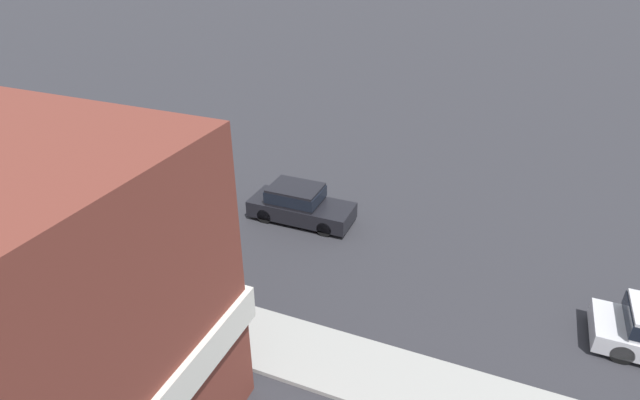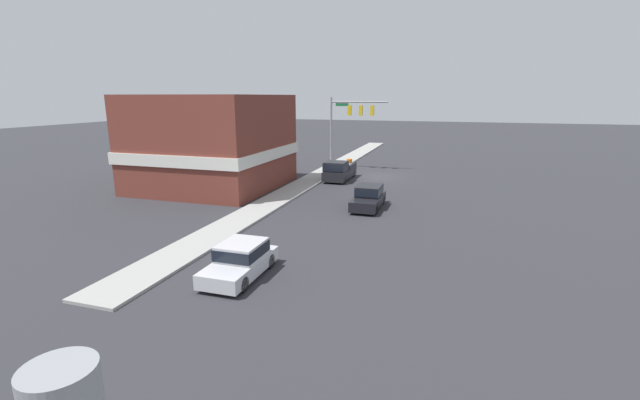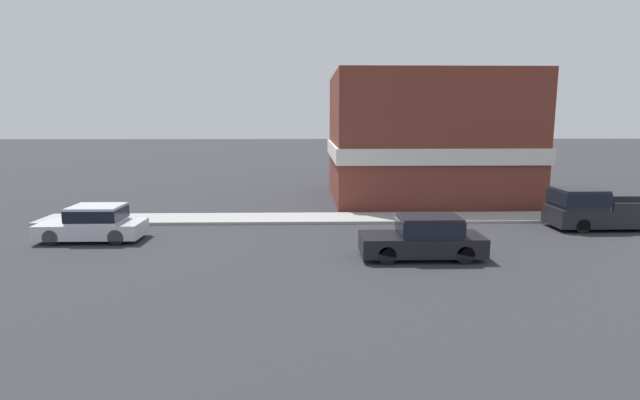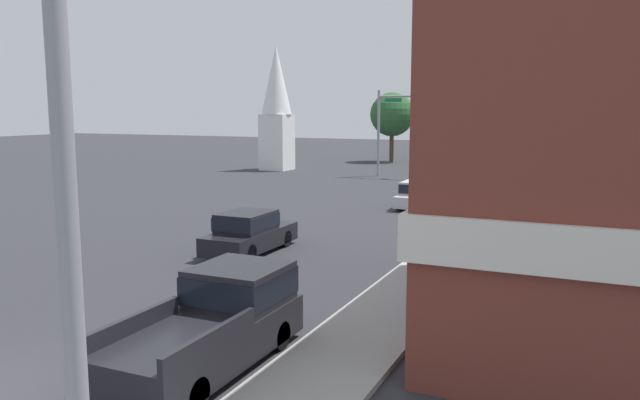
# 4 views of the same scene
# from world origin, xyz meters

# --- Properties ---
(sidewalk_curb) EXTENTS (2.40, 60.00, 0.14)m
(sidewalk_curb) POSITION_xyz_m (5.70, 0.00, 0.07)
(sidewalk_curb) COLOR #9E9E99
(sidewalk_curb) RESTS_ON ground
(car_lead) EXTENTS (1.79, 4.51, 1.60)m
(car_lead) POSITION_xyz_m (-1.43, 12.24, 0.82)
(car_lead) COLOR black
(car_lead) RESTS_ON ground
(car_oncoming) EXTENTS (1.88, 4.24, 1.51)m
(car_oncoming) POSITION_xyz_m (1.57, 25.60, 0.78)
(car_oncoming) COLOR black
(car_oncoming) RESTS_ON ground
(pickup_truck_parked) EXTENTS (2.03, 5.25, 1.91)m
(pickup_truck_parked) POSITION_xyz_m (3.29, 3.04, 0.94)
(pickup_truck_parked) COLOR black
(pickup_truck_parked) RESTS_ON ground
(corner_brick_building) EXTENTS (11.20, 11.89, 7.85)m
(corner_brick_building) POSITION_xyz_m (12.85, 9.08, 3.83)
(corner_brick_building) COLOR brown
(corner_brick_building) RESTS_ON ground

